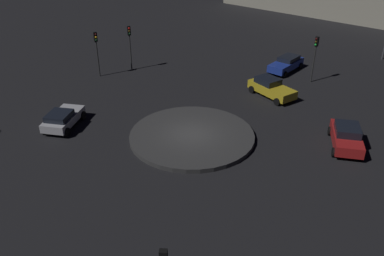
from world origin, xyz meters
TOP-DOWN VIEW (x-y plane):
  - ground_plane at (0.00, 0.00)m, footprint 116.72×116.72m
  - roundabout_island at (0.00, 0.00)m, footprint 9.04×9.04m
  - car_red at (-3.81, 10.06)m, footprint 4.46×2.91m
  - car_yellow at (-9.66, 2.85)m, footprint 3.64×4.70m
  - car_silver at (3.02, -9.42)m, footprint 4.16×2.89m
  - car_blue at (-16.40, 2.36)m, footprint 4.79×2.77m
  - traffic_light_southwest at (-6.55, -13.58)m, footprint 0.37×0.39m
  - traffic_light_southwest_near at (-9.44, -11.77)m, footprint 0.38×0.39m
  - traffic_light_west at (-14.57, 5.31)m, footprint 0.39×0.36m

SIDE VIEW (x-z plane):
  - ground_plane at x=0.00m, z-range 0.00..0.00m
  - roundabout_island at x=0.00m, z-range 0.00..0.32m
  - car_silver at x=3.02m, z-range 0.05..1.43m
  - car_blue at x=-16.40m, z-range 0.04..1.47m
  - car_yellow at x=-9.66m, z-range 0.02..1.58m
  - car_red at x=-3.81m, z-range 0.02..1.60m
  - traffic_light_west at x=-14.57m, z-range 0.92..5.31m
  - traffic_light_southwest at x=-6.55m, z-range 0.92..5.31m
  - traffic_light_southwest_near at x=-9.44m, z-range 0.94..5.44m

